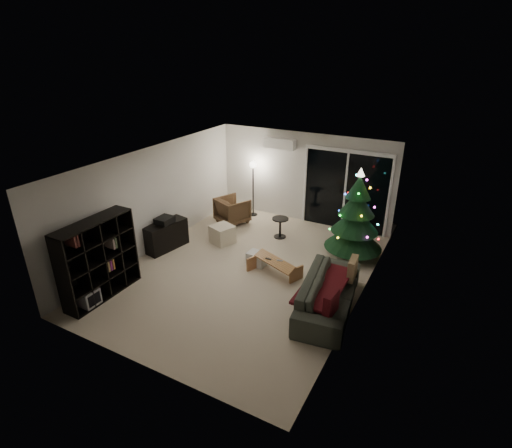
% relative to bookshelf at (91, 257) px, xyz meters
% --- Properties ---
extents(room, '(6.50, 7.51, 2.60)m').
position_rel_bookshelf_xyz_m(room, '(2.71, 3.64, 0.20)').
color(room, beige).
rests_on(room, ground).
extents(bookshelf, '(0.50, 1.64, 1.62)m').
position_rel_bookshelf_xyz_m(bookshelf, '(0.00, 0.00, 0.00)').
color(bookshelf, black).
rests_on(bookshelf, floor).
extents(media_cabinet, '(0.60, 1.15, 0.68)m').
position_rel_bookshelf_xyz_m(media_cabinet, '(0.00, 2.18, -0.47)').
color(media_cabinet, black).
rests_on(media_cabinet, floor).
extents(stereo, '(0.35, 0.41, 0.15)m').
position_rel_bookshelf_xyz_m(stereo, '(0.00, 2.18, -0.05)').
color(stereo, black).
rests_on(stereo, media_cabinet).
extents(armchair, '(1.04, 1.05, 0.73)m').
position_rel_bookshelf_xyz_m(armchair, '(0.61, 4.29, -0.45)').
color(armchair, '#402C1F').
rests_on(armchair, floor).
extents(ottoman, '(0.65, 0.65, 0.46)m').
position_rel_bookshelf_xyz_m(ottoman, '(1.04, 3.10, -0.58)').
color(ottoman, beige).
rests_on(ottoman, floor).
extents(cardboard_box_a, '(0.52, 0.44, 0.33)m').
position_rel_bookshelf_xyz_m(cardboard_box_a, '(0.88, 3.32, -0.65)').
color(cardboard_box_a, white).
rests_on(cardboard_box_a, floor).
extents(cardboard_box_b, '(0.44, 0.34, 0.30)m').
position_rel_bookshelf_xyz_m(cardboard_box_b, '(2.33, 2.53, -0.66)').
color(cardboard_box_b, white).
rests_on(cardboard_box_b, floor).
extents(side_table, '(0.52, 0.52, 0.53)m').
position_rel_bookshelf_xyz_m(side_table, '(2.19, 4.07, -0.55)').
color(side_table, black).
rests_on(side_table, floor).
extents(floor_lamp, '(0.25, 0.25, 1.55)m').
position_rel_bookshelf_xyz_m(floor_lamp, '(0.86, 5.04, -0.04)').
color(floor_lamp, black).
rests_on(floor_lamp, floor).
extents(sofa, '(1.19, 2.37, 0.66)m').
position_rel_bookshelf_xyz_m(sofa, '(4.30, 1.70, -0.48)').
color(sofa, black).
rests_on(sofa, floor).
extents(sofa_throw, '(0.71, 1.64, 0.05)m').
position_rel_bookshelf_xyz_m(sofa_throw, '(4.20, 1.70, -0.33)').
color(sofa_throw, '#4A0D11').
rests_on(sofa_throw, sofa).
extents(cushion_a, '(0.17, 0.45, 0.44)m').
position_rel_bookshelf_xyz_m(cushion_a, '(4.55, 2.35, -0.21)').
color(cushion_a, '#85694B').
rests_on(cushion_a, sofa).
extents(cushion_b, '(0.16, 0.44, 0.44)m').
position_rel_bookshelf_xyz_m(cushion_b, '(4.55, 1.05, -0.21)').
color(cushion_b, '#4A0D11').
rests_on(cushion_b, sofa).
extents(coffee_table, '(1.16, 0.77, 0.35)m').
position_rel_bookshelf_xyz_m(coffee_table, '(2.88, 2.31, -0.64)').
color(coffee_table, '#A66642').
rests_on(coffee_table, floor).
extents(remote_a, '(0.14, 0.04, 0.02)m').
position_rel_bookshelf_xyz_m(remote_a, '(2.73, 2.31, -0.46)').
color(remote_a, black).
rests_on(remote_a, coffee_table).
extents(remote_b, '(0.13, 0.08, 0.02)m').
position_rel_bookshelf_xyz_m(remote_b, '(2.98, 2.36, -0.46)').
color(remote_b, slate).
rests_on(remote_b, coffee_table).
extents(christmas_tree, '(1.67, 1.67, 2.16)m').
position_rel_bookshelf_xyz_m(christmas_tree, '(4.13, 3.95, 0.27)').
color(christmas_tree, '#133418').
rests_on(christmas_tree, floor).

